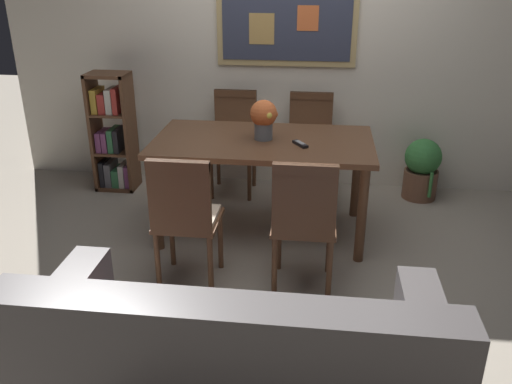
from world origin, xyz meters
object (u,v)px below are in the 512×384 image
(dining_table, at_px, (263,151))
(dining_chair_far_right, at_px, (310,137))
(bookshelf, at_px, (113,137))
(dining_chair_near_left, at_px, (185,212))
(dining_chair_near_right, at_px, (304,216))
(flower_vase, at_px, (264,117))
(leather_couch, at_px, (236,370))
(dining_chair_far_left, at_px, (234,134))
(potted_ivy, at_px, (422,168))
(tv_remote, at_px, (300,144))

(dining_table, bearing_deg, dining_chair_far_right, 67.85)
(bookshelf, bearing_deg, dining_chair_far_right, 2.83)
(dining_chair_near_left, bearing_deg, dining_chair_near_right, 2.57)
(dining_table, relative_size, dining_chair_near_right, 1.78)
(flower_vase, bearing_deg, dining_chair_far_right, 67.69)
(dining_table, height_order, leather_couch, leather_couch)
(dining_chair_far_left, xyz_separation_m, leather_couch, (0.45, -2.75, -0.22))
(dining_chair_near_left, xyz_separation_m, potted_ivy, (1.72, 1.66, -0.26))
(dining_chair_near_left, distance_m, bookshelf, 1.88)
(dining_chair_near_right, height_order, bookshelf, bookshelf)
(tv_remote, bearing_deg, dining_chair_near_left, -132.67)
(dining_table, bearing_deg, leather_couch, -87.18)
(dining_chair_far_left, bearing_deg, potted_ivy, 0.09)
(dining_chair_near_right, distance_m, tv_remote, 0.74)
(dining_chair_far_right, xyz_separation_m, bookshelf, (-1.78, -0.09, -0.05))
(dining_chair_near_left, relative_size, tv_remote, 5.89)
(dining_chair_near_left, bearing_deg, dining_table, 64.70)
(dining_chair_near_right, height_order, potted_ivy, dining_chair_near_right)
(bookshelf, bearing_deg, dining_chair_near_left, -55.91)
(dining_chair_near_right, xyz_separation_m, potted_ivy, (0.98, 1.62, -0.26))
(dining_chair_near_left, height_order, potted_ivy, dining_chair_near_left)
(dining_chair_far_right, relative_size, bookshelf, 0.85)
(dining_table, distance_m, bookshelf, 1.63)
(bookshelf, xyz_separation_m, flower_vase, (1.45, -0.71, 0.43))
(bookshelf, distance_m, tv_remote, 1.94)
(dining_table, bearing_deg, flower_vase, 78.16)
(dining_chair_far_left, xyz_separation_m, potted_ivy, (1.68, 0.00, -0.26))
(dining_chair_far_left, height_order, tv_remote, dining_chair_far_left)
(dining_table, bearing_deg, dining_chair_far_left, 113.28)
(tv_remote, bearing_deg, dining_chair_near_right, -84.78)
(dining_chair_near_left, height_order, dining_chair_near_right, same)
(bookshelf, height_order, potted_ivy, bookshelf)
(dining_table, xyz_separation_m, dining_chair_near_left, (-0.40, -0.84, -0.13))
(bookshelf, height_order, tv_remote, bookshelf)
(leather_couch, xyz_separation_m, potted_ivy, (1.23, 2.76, -0.04))
(potted_ivy, distance_m, flower_vase, 1.68)
(leather_couch, xyz_separation_m, tv_remote, (0.18, 1.83, 0.45))
(dining_table, distance_m, flower_vase, 0.26)
(tv_remote, bearing_deg, potted_ivy, 41.40)
(potted_ivy, bearing_deg, tv_remote, -138.60)
(potted_ivy, bearing_deg, dining_chair_near_right, -121.22)
(leather_couch, relative_size, flower_vase, 6.15)
(dining_chair_near_left, xyz_separation_m, dining_chair_far_right, (0.72, 1.65, 0.00))
(dining_chair_near_left, relative_size, dining_chair_near_right, 1.00)
(dining_chair_far_left, height_order, flower_vase, flower_vase)
(dining_chair_near_left, distance_m, dining_chair_far_right, 1.80)
(flower_vase, distance_m, tv_remote, 0.34)
(dining_table, height_order, dining_chair_far_right, dining_chair_far_right)
(dining_table, xyz_separation_m, dining_chair_far_right, (0.33, 0.81, -0.13))
(dining_chair_far_left, relative_size, tv_remote, 5.89)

